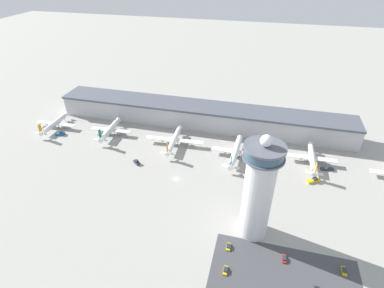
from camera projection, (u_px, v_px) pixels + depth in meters
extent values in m
plane|color=#9E9B93|center=(176.00, 179.00, 184.46)|extent=(1000.00, 1000.00, 0.00)
cube|color=#B2B2B7|center=(201.00, 116.00, 237.08)|extent=(230.52, 22.00, 15.64)
cube|color=#4C515B|center=(202.00, 107.00, 232.39)|extent=(230.52, 25.00, 1.60)
cylinder|color=silver|center=(257.00, 198.00, 137.99)|extent=(13.63, 13.63, 45.21)
cylinder|color=#565B66|center=(264.00, 157.00, 125.46)|extent=(17.99, 17.99, 0.80)
cylinder|color=#334C60|center=(265.00, 152.00, 124.10)|extent=(16.55, 16.55, 4.20)
cylinder|color=#565B66|center=(265.00, 147.00, 122.68)|extent=(17.99, 17.99, 1.00)
sphere|color=white|center=(266.00, 141.00, 121.00)|extent=(5.17, 5.17, 5.17)
cube|color=#424247|center=(285.00, 285.00, 126.10)|extent=(64.00, 40.00, 0.01)
cylinder|color=white|center=(55.00, 123.00, 235.09)|extent=(4.37, 26.60, 3.76)
cone|color=white|center=(66.00, 115.00, 247.30)|extent=(3.83, 3.47, 3.76)
cone|color=white|center=(42.00, 133.00, 222.41)|extent=(3.48, 4.58, 3.38)
cube|color=white|center=(56.00, 124.00, 235.88)|extent=(33.07, 5.16, 0.44)
cylinder|color=#A8A8B2|center=(49.00, 123.00, 238.62)|extent=(2.16, 4.18, 2.07)
cylinder|color=#A8A8B2|center=(64.00, 125.00, 236.01)|extent=(2.16, 4.18, 2.07)
cube|color=orange|center=(40.00, 128.00, 219.01)|extent=(0.36, 2.81, 6.01)
cube|color=white|center=(41.00, 133.00, 221.14)|extent=(10.56, 2.24, 0.24)
cylinder|color=black|center=(65.00, 120.00, 246.64)|extent=(0.28, 0.28, 2.48)
cylinder|color=black|center=(59.00, 127.00, 236.07)|extent=(0.28, 0.28, 2.48)
cylinder|color=black|center=(53.00, 126.00, 237.06)|extent=(0.28, 0.28, 2.48)
cylinder|color=silver|center=(110.00, 129.00, 226.23)|extent=(5.47, 24.05, 4.15)
cone|color=silver|center=(118.00, 121.00, 237.58)|extent=(4.36, 3.96, 4.15)
cone|color=silver|center=(102.00, 139.00, 214.36)|extent=(4.01, 5.19, 3.74)
cube|color=silver|center=(111.00, 130.00, 227.01)|extent=(31.58, 6.13, 0.44)
cylinder|color=#A8A8B2|center=(103.00, 130.00, 229.59)|extent=(2.54, 4.69, 2.29)
cylinder|color=#A8A8B2|center=(120.00, 132.00, 227.46)|extent=(2.54, 4.69, 2.29)
cube|color=#14704C|center=(100.00, 134.00, 210.60)|extent=(0.45, 2.81, 6.65)
cube|color=silver|center=(101.00, 140.00, 212.98)|extent=(11.73, 2.64, 0.24)
cylinder|color=black|center=(117.00, 126.00, 236.89)|extent=(0.28, 0.28, 2.58)
cylinder|color=black|center=(114.00, 134.00, 227.32)|extent=(0.28, 0.28, 2.58)
cylinder|color=black|center=(107.00, 133.00, 228.27)|extent=(0.28, 0.28, 2.58)
cylinder|color=white|center=(174.00, 140.00, 214.31)|extent=(5.23, 29.71, 3.64)
cone|color=white|center=(179.00, 128.00, 227.81)|extent=(3.81, 3.46, 3.64)
cone|color=white|center=(168.00, 153.00, 200.36)|extent=(3.50, 4.53, 3.27)
cube|color=white|center=(174.00, 140.00, 215.14)|extent=(42.10, 6.66, 0.44)
cylinder|color=#A8A8B2|center=(163.00, 139.00, 218.00)|extent=(2.21, 4.10, 2.00)
cylinder|color=#A8A8B2|center=(187.00, 142.00, 215.13)|extent=(2.21, 4.10, 2.00)
cube|color=orange|center=(167.00, 148.00, 197.07)|extent=(0.45, 2.81, 5.82)
cube|color=white|center=(168.00, 153.00, 199.11)|extent=(10.27, 2.55, 0.24)
cylinder|color=black|center=(179.00, 134.00, 227.22)|extent=(0.28, 0.28, 2.74)
cylinder|color=black|center=(178.00, 144.00, 215.46)|extent=(0.28, 0.28, 2.74)
cylinder|color=black|center=(171.00, 143.00, 216.29)|extent=(0.28, 0.28, 2.74)
cylinder|color=white|center=(236.00, 151.00, 201.76)|extent=(5.28, 30.21, 4.01)
cone|color=white|center=(240.00, 139.00, 215.28)|extent=(4.16, 3.78, 4.01)
cone|color=white|center=(231.00, 166.00, 187.75)|extent=(3.81, 4.96, 3.61)
cube|color=white|center=(236.00, 152.00, 202.62)|extent=(33.53, 5.80, 0.44)
cylinder|color=#A8A8B2|center=(226.00, 151.00, 205.78)|extent=(2.39, 4.50, 2.21)
cylinder|color=#A8A8B2|center=(246.00, 154.00, 202.40)|extent=(2.39, 4.50, 2.21)
cube|color=#197FB2|center=(231.00, 160.00, 184.14)|extent=(0.42, 2.81, 6.42)
cube|color=white|center=(231.00, 167.00, 186.44)|extent=(11.31, 2.47, 0.24)
cylinder|color=black|center=(239.00, 145.00, 214.67)|extent=(0.28, 0.28, 2.60)
cylinder|color=black|center=(239.00, 156.00, 202.72)|extent=(0.28, 0.28, 2.60)
cylinder|color=black|center=(231.00, 155.00, 204.08)|extent=(0.28, 0.28, 2.60)
cylinder|color=white|center=(312.00, 158.00, 195.71)|extent=(3.68, 27.94, 3.57)
cone|color=white|center=(310.00, 145.00, 208.35)|extent=(3.58, 3.23, 3.57)
cone|color=white|center=(314.00, 172.00, 182.64)|extent=(3.23, 4.30, 3.21)
cube|color=white|center=(312.00, 158.00, 196.51)|extent=(31.38, 4.52, 0.44)
cylinder|color=#A8A8B2|center=(301.00, 157.00, 199.29)|extent=(1.98, 3.93, 1.96)
cylinder|color=#A8A8B2|center=(322.00, 160.00, 196.52)|extent=(1.98, 3.93, 1.96)
cube|color=orange|center=(316.00, 167.00, 179.42)|extent=(0.31, 2.80, 5.71)
cube|color=white|center=(314.00, 173.00, 181.42)|extent=(10.00, 2.04, 0.24)
cylinder|color=black|center=(310.00, 151.00, 207.80)|extent=(0.28, 0.28, 2.76)
cylinder|color=black|center=(315.00, 162.00, 196.71)|extent=(0.28, 0.28, 2.76)
cylinder|color=black|center=(307.00, 161.00, 197.77)|extent=(0.28, 0.28, 2.76)
cube|color=black|center=(61.00, 135.00, 228.31)|extent=(6.29, 4.52, 0.12)
cube|color=#195699|center=(60.00, 134.00, 227.89)|extent=(7.35, 5.08, 1.69)
cube|color=#232D38|center=(61.00, 132.00, 227.16)|extent=(2.77, 2.71, 1.38)
cube|color=black|center=(137.00, 163.00, 197.90)|extent=(5.06, 4.62, 0.12)
cube|color=#2D333D|center=(137.00, 163.00, 197.51)|extent=(5.83, 5.25, 1.54)
cube|color=#232D38|center=(137.00, 161.00, 196.38)|extent=(2.55, 2.60, 1.26)
cube|color=black|center=(327.00, 170.00, 192.22)|extent=(7.15, 4.03, 0.12)
cube|color=#2D333D|center=(327.00, 169.00, 191.83)|extent=(8.42, 4.48, 1.54)
cube|color=#232D38|center=(329.00, 167.00, 191.09)|extent=(2.90, 2.66, 1.26)
cube|color=black|center=(313.00, 182.00, 182.26)|extent=(7.21, 5.67, 0.12)
cube|color=gold|center=(313.00, 181.00, 181.88)|extent=(8.40, 6.46, 1.51)
cube|color=#232D38|center=(315.00, 179.00, 181.35)|extent=(3.25, 3.12, 1.24)
cube|color=black|center=(225.00, 271.00, 131.54)|extent=(1.68, 3.80, 0.12)
cube|color=gold|center=(225.00, 271.00, 131.36)|extent=(1.75, 4.53, 0.78)
cube|color=#232D38|center=(226.00, 269.00, 131.06)|extent=(1.54, 2.49, 0.64)
cube|color=black|center=(284.00, 259.00, 136.59)|extent=(1.80, 3.97, 0.12)
cube|color=red|center=(284.00, 259.00, 136.41)|extent=(1.89, 4.72, 0.77)
cube|color=#232D38|center=(284.00, 258.00, 135.94)|extent=(1.62, 2.61, 0.63)
cube|color=black|center=(228.00, 247.00, 141.98)|extent=(1.80, 3.67, 0.12)
cube|color=gold|center=(228.00, 247.00, 141.79)|extent=(1.88, 4.37, 0.79)
cube|color=#232D38|center=(229.00, 246.00, 141.49)|extent=(1.63, 2.42, 0.65)
cube|color=black|center=(344.00, 272.00, 131.27)|extent=(1.85, 3.81, 0.12)
cube|color=gold|center=(344.00, 271.00, 131.08)|extent=(1.93, 4.53, 0.83)
cube|color=#232D38|center=(344.00, 270.00, 130.76)|extent=(1.68, 2.50, 0.68)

